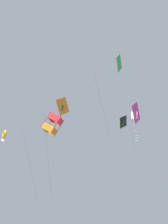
% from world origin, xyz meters
% --- Properties ---
extents(kite_delta_low_drifter, '(1.16, 2.52, 3.62)m').
position_xyz_m(kite_delta_low_drifter, '(-6.17, -9.39, 19.70)').
color(kite_delta_low_drifter, black).
extents(kite_diamond_far_centre, '(2.58, 3.87, 8.28)m').
position_xyz_m(kite_diamond_far_centre, '(-8.56, 4.08, 21.27)').
color(kite_diamond_far_centre, green).
extents(kite_box_near_right, '(3.84, 3.91, 9.35)m').
position_xyz_m(kite_box_near_right, '(-0.73, 3.03, 15.71)').
color(kite_box_near_right, red).
extents(kite_delta_near_left, '(1.62, 2.37, 8.72)m').
position_xyz_m(kite_delta_near_left, '(-3.41, 6.77, 15.87)').
color(kite_delta_near_left, orange).
extents(kite_delta_upper_right, '(0.91, 3.05, 5.26)m').
position_xyz_m(kite_delta_upper_right, '(-9.25, -0.78, 17.37)').
color(kite_delta_upper_right, '#DB2D93').
extents(kite_fish_mid_left, '(1.59, 1.71, 9.02)m').
position_xyz_m(kite_fish_mid_left, '(6.82, 0.66, 16.02)').
color(kite_fish_mid_left, yellow).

